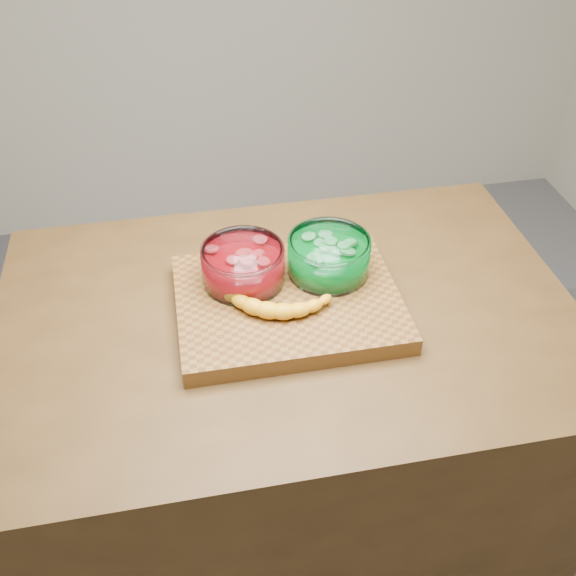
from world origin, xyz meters
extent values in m
plane|color=#5D5D62|center=(0.00, 0.00, 0.00)|extent=(3.50, 3.50, 0.00)
cube|color=#4D3317|center=(0.00, 0.00, 0.45)|extent=(1.20, 0.80, 0.90)
cube|color=brown|center=(0.00, 0.00, 0.92)|extent=(0.45, 0.35, 0.04)
cylinder|color=white|center=(-0.08, 0.07, 0.98)|extent=(0.17, 0.17, 0.08)
cylinder|color=red|center=(-0.08, 0.07, 0.97)|extent=(0.15, 0.15, 0.05)
cylinder|color=#FD5056|center=(-0.08, 0.07, 1.00)|extent=(0.14, 0.14, 0.02)
cylinder|color=white|center=(0.10, 0.06, 0.98)|extent=(0.17, 0.17, 0.08)
cylinder|color=#009A28|center=(0.10, 0.06, 0.97)|extent=(0.15, 0.15, 0.05)
cylinder|color=#70EF84|center=(0.10, 0.06, 1.00)|extent=(0.14, 0.14, 0.02)
camera|label=1|loc=(-0.18, -0.96, 1.79)|focal=40.00mm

